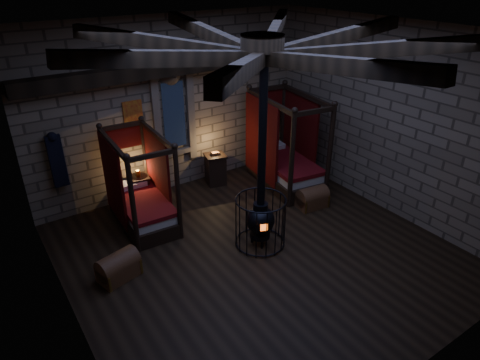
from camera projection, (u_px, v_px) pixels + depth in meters
room at (259, 61)px, 6.92m from camera, size 7.02×7.02×4.29m
bed_left at (142, 202)px, 9.33m from camera, size 1.13×2.01×2.04m
bed_right at (284, 162)px, 11.02m from camera, size 1.46×2.35×2.32m
trunk_left at (118, 267)px, 7.77m from camera, size 0.81×0.62×0.53m
trunk_right at (312, 198)px, 10.05m from camera, size 0.75×0.52×0.51m
nightstand_left at (140, 191)px, 10.04m from camera, size 0.55×0.54×0.92m
nightstand_right at (216, 169)px, 11.02m from camera, size 0.61×0.59×0.89m
stove at (260, 217)px, 8.53m from camera, size 1.02×1.02×4.05m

